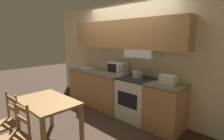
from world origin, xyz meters
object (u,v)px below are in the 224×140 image
object	(u,v)px
microwave	(118,68)
toaster	(168,79)
chair_left_of_table	(5,124)
chair_right_of_table	(14,138)
dining_table	(47,107)
sink_basin	(86,68)
cooking_pot	(138,74)
stove_range	(136,98)

from	to	relation	value
microwave	toaster	distance (m)	1.35
chair_left_of_table	chair_right_of_table	bearing A→B (deg)	-9.00
dining_table	sink_basin	bearing A→B (deg)	124.88
cooking_pot	chair_left_of_table	bearing A→B (deg)	-109.30
microwave	toaster	bearing A→B (deg)	-5.44
stove_range	cooking_pot	xyz separation A→B (m)	(-0.03, 0.07, 0.52)
dining_table	microwave	bearing A→B (deg)	94.13
toaster	chair_right_of_table	size ratio (longest dim) A/B	0.34
cooking_pot	dining_table	world-z (taller)	cooking_pot
sink_basin	chair_right_of_table	bearing A→B (deg)	-58.89
cooking_pot	dining_table	xyz separation A→B (m)	(-0.49, -1.82, -0.34)
sink_basin	chair_left_of_table	bearing A→B (deg)	-69.06
toaster	chair_left_of_table	xyz separation A→B (m)	(-1.55, -2.31, -0.57)
dining_table	chair_left_of_table	distance (m)	0.68
stove_range	chair_right_of_table	world-z (taller)	stove_range
chair_left_of_table	chair_right_of_table	world-z (taller)	same
toaster	chair_right_of_table	world-z (taller)	toaster
cooking_pot	toaster	xyz separation A→B (m)	(0.72, -0.06, 0.02)
chair_left_of_table	chair_right_of_table	distance (m)	0.53
toaster	dining_table	xyz separation A→B (m)	(-1.21, -1.77, -0.35)
sink_basin	dining_table	distance (m)	2.14
sink_basin	dining_table	world-z (taller)	sink_basin
cooking_pot	chair_left_of_table	world-z (taller)	cooking_pot
microwave	dining_table	distance (m)	1.94
microwave	chair_right_of_table	world-z (taller)	microwave
sink_basin	chair_left_of_table	xyz separation A→B (m)	(0.87, -2.28, -0.50)
cooking_pot	toaster	size ratio (longest dim) A/B	1.00
microwave	chair_left_of_table	world-z (taller)	microwave
stove_range	cooking_pot	distance (m)	0.53
cooking_pot	microwave	size ratio (longest dim) A/B	0.64
stove_range	dining_table	distance (m)	1.83
cooking_pot	toaster	bearing A→B (deg)	-4.45
stove_range	microwave	xyz separation A→B (m)	(-0.65, 0.15, 0.58)
dining_table	chair_right_of_table	xyz separation A→B (m)	(0.18, -0.58, -0.22)
microwave	chair_right_of_table	distance (m)	2.56
microwave	chair_right_of_table	bearing A→B (deg)	-82.58
chair_right_of_table	sink_basin	bearing A→B (deg)	115.01
chair_left_of_table	dining_table	bearing A→B (deg)	52.56
cooking_pot	dining_table	bearing A→B (deg)	-104.99
stove_range	sink_basin	world-z (taller)	sink_basin
sink_basin	chair_left_of_table	world-z (taller)	sink_basin
cooking_pot	sink_basin	xyz separation A→B (m)	(-1.70, -0.08, -0.05)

